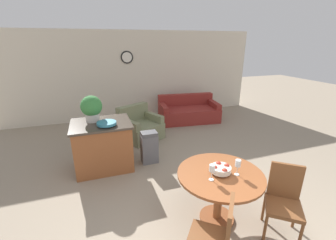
% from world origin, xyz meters
% --- Properties ---
extents(wall_back, '(8.00, 0.09, 2.70)m').
position_xyz_m(wall_back, '(-0.00, 5.87, 1.35)').
color(wall_back, beige).
rests_on(wall_back, ground_plane).
extents(dining_table, '(1.13, 1.13, 0.74)m').
position_xyz_m(dining_table, '(0.11, 0.91, 0.58)').
color(dining_table, brown).
rests_on(dining_table, ground_plane).
extents(dining_chair_near_left, '(0.59, 0.59, 0.94)m').
position_xyz_m(dining_chair_near_left, '(-0.32, 0.23, 0.51)').
color(dining_chair_near_left, brown).
rests_on(dining_chair_near_left, ground_plane).
extents(dining_chair_near_right, '(0.59, 0.59, 0.94)m').
position_xyz_m(dining_chair_near_right, '(0.78, 0.47, 0.51)').
color(dining_chair_near_right, brown).
rests_on(dining_chair_near_right, ground_plane).
extents(fruit_bowl, '(0.26, 0.26, 0.13)m').
position_xyz_m(fruit_bowl, '(0.11, 0.91, 0.81)').
color(fruit_bowl, silver).
rests_on(fruit_bowl, dining_table).
extents(wine_glass_left, '(0.07, 0.07, 0.21)m').
position_xyz_m(wine_glass_left, '(-0.08, 0.82, 0.90)').
color(wine_glass_left, silver).
rests_on(wine_glass_left, dining_table).
extents(wine_glass_right, '(0.07, 0.07, 0.21)m').
position_xyz_m(wine_glass_right, '(0.30, 0.82, 0.90)').
color(wine_glass_right, silver).
rests_on(wine_glass_right, dining_table).
extents(kitchen_island, '(1.10, 0.88, 0.94)m').
position_xyz_m(kitchen_island, '(-1.28, 2.87, 0.47)').
color(kitchen_island, brown).
rests_on(kitchen_island, ground_plane).
extents(teal_bowl, '(0.35, 0.35, 0.07)m').
position_xyz_m(teal_bowl, '(-1.19, 2.67, 0.98)').
color(teal_bowl, teal).
rests_on(teal_bowl, kitchen_island).
extents(potted_plant, '(0.39, 0.39, 0.49)m').
position_xyz_m(potted_plant, '(-1.42, 3.01, 1.20)').
color(potted_plant, beige).
rests_on(potted_plant, kitchen_island).
extents(trash_bin, '(0.33, 0.24, 0.67)m').
position_xyz_m(trash_bin, '(-0.39, 2.76, 0.33)').
color(trash_bin, '#56565B').
rests_on(trash_bin, ground_plane).
extents(couch, '(1.88, 1.19, 0.76)m').
position_xyz_m(couch, '(1.42, 4.92, 0.27)').
color(couch, maroon).
rests_on(couch, ground_plane).
extents(armchair, '(1.18, 1.17, 0.82)m').
position_xyz_m(armchair, '(-0.31, 4.05, 0.28)').
color(armchair, '#7A7F5B').
rests_on(armchair, ground_plane).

